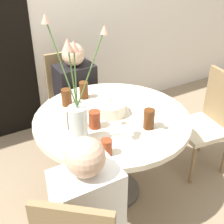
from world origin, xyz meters
name	(u,v)px	position (x,y,z in m)	size (l,w,h in m)	color
ground_plane	(112,191)	(0.00, 0.00, 0.00)	(16.00, 16.00, 0.00)	#89755B
wall_back	(42,1)	(0.00, 1.30, 1.30)	(8.00, 0.05, 2.60)	silver
dining_table	(112,132)	(0.00, 0.00, 0.59)	(1.12, 1.12, 0.72)	beige
chair_left_flank	(70,94)	(0.06, 0.90, 0.49)	(0.42, 0.42, 0.88)	beige
chair_right_flank	(210,118)	(0.90, -0.11, 0.49)	(0.45, 0.45, 0.88)	beige
birthday_cake	(110,108)	(0.01, 0.05, 0.77)	(0.23, 0.23, 0.13)	white
flower_vase	(77,113)	(-0.33, -0.16, 0.93)	(0.29, 0.24, 0.78)	silver
side_plate	(144,109)	(0.25, -0.03, 0.73)	(0.22, 0.22, 0.01)	silver
drink_glass_0	(84,90)	(-0.04, 0.36, 0.79)	(0.07, 0.07, 0.13)	#51280F
drink_glass_1	(149,119)	(0.14, -0.24, 0.79)	(0.07, 0.07, 0.14)	#51280F
drink_glass_2	(73,121)	(-0.30, 0.01, 0.78)	(0.07, 0.07, 0.12)	#33190C
drink_glass_3	(67,97)	(-0.21, 0.32, 0.79)	(0.08, 0.08, 0.13)	#51280F
drink_glass_4	(107,147)	(-0.24, -0.35, 0.77)	(0.07, 0.07, 0.10)	maroon
drink_glass_5	(95,119)	(-0.17, -0.06, 0.78)	(0.08, 0.08, 0.12)	maroon
person_boy	(76,101)	(0.05, 0.74, 0.49)	(0.34, 0.24, 1.04)	#383333
person_woman	(89,222)	(-0.48, -0.57, 0.49)	(0.34, 0.24, 1.04)	#383333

